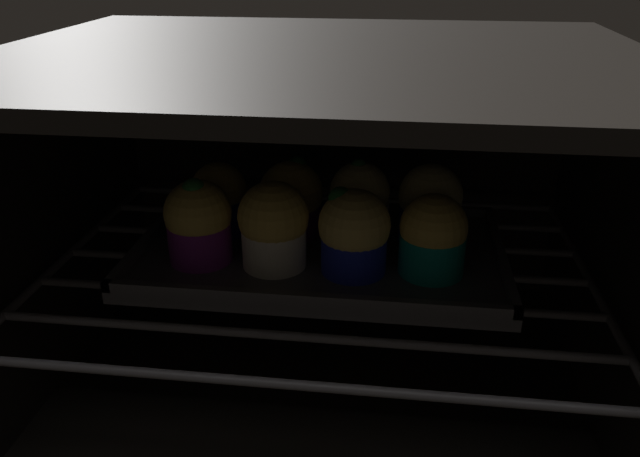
# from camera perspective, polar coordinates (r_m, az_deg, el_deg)

# --- Properties ---
(oven_cavity) EXTENTS (0.59, 0.47, 0.37)m
(oven_cavity) POSITION_cam_1_polar(r_m,az_deg,el_deg) (0.68, 0.36, 0.74)
(oven_cavity) COLOR black
(oven_cavity) RESTS_ON ground
(oven_rack) EXTENTS (0.55, 0.42, 0.01)m
(oven_rack) POSITION_cam_1_polar(r_m,az_deg,el_deg) (0.65, -0.10, -3.49)
(oven_rack) COLOR #4C494C
(oven_rack) RESTS_ON oven_cavity
(baking_tray) EXTENTS (0.37, 0.22, 0.02)m
(baking_tray) POSITION_cam_1_polar(r_m,az_deg,el_deg) (0.66, 0.00, -2.29)
(baking_tray) COLOR #4C4C51
(baking_tray) RESTS_ON oven_rack
(muffin_row0_col0) EXTENTS (0.07, 0.07, 0.09)m
(muffin_row0_col0) POSITION_cam_1_polar(r_m,az_deg,el_deg) (0.63, -10.90, 0.56)
(muffin_row0_col0) COLOR #7A238C
(muffin_row0_col0) RESTS_ON baking_tray
(muffin_row0_col1) EXTENTS (0.07, 0.07, 0.09)m
(muffin_row0_col1) POSITION_cam_1_polar(r_m,az_deg,el_deg) (0.61, -4.22, 0.24)
(muffin_row0_col1) COLOR silver
(muffin_row0_col1) RESTS_ON baking_tray
(muffin_row0_col2) EXTENTS (0.07, 0.07, 0.08)m
(muffin_row0_col2) POSITION_cam_1_polar(r_m,az_deg,el_deg) (0.60, 3.07, -0.39)
(muffin_row0_col2) COLOR #1928B7
(muffin_row0_col2) RESTS_ON baking_tray
(muffin_row0_col3) EXTENTS (0.06, 0.06, 0.08)m
(muffin_row0_col3) POSITION_cam_1_polar(r_m,az_deg,el_deg) (0.60, 10.16, -0.70)
(muffin_row0_col3) COLOR #0C8C84
(muffin_row0_col3) RESTS_ON baking_tray
(muffin_row1_col0) EXTENTS (0.06, 0.06, 0.08)m
(muffin_row1_col0) POSITION_cam_1_polar(r_m,az_deg,el_deg) (0.69, -9.07, 2.55)
(muffin_row1_col0) COLOR #1928B7
(muffin_row1_col0) RESTS_ON baking_tray
(muffin_row1_col1) EXTENTS (0.07, 0.07, 0.08)m
(muffin_row1_col1) POSITION_cam_1_polar(r_m,az_deg,el_deg) (0.68, -2.61, 2.60)
(muffin_row1_col1) COLOR #7A238C
(muffin_row1_col1) RESTS_ON baking_tray
(muffin_row1_col2) EXTENTS (0.06, 0.06, 0.09)m
(muffin_row1_col2) POSITION_cam_1_polar(r_m,az_deg,el_deg) (0.67, 3.58, 2.44)
(muffin_row1_col2) COLOR silver
(muffin_row1_col2) RESTS_ON baking_tray
(muffin_row1_col3) EXTENTS (0.07, 0.07, 0.08)m
(muffin_row1_col3) POSITION_cam_1_polar(r_m,az_deg,el_deg) (0.66, 9.88, 2.14)
(muffin_row1_col3) COLOR #1928B7
(muffin_row1_col3) RESTS_ON baking_tray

